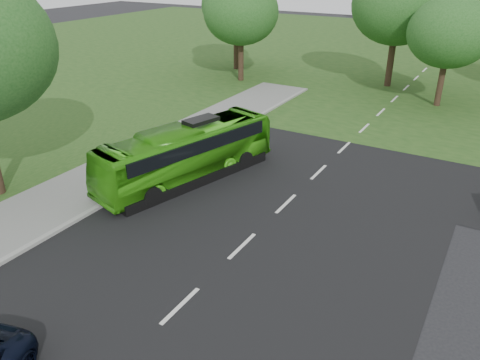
{
  "coord_description": "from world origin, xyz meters",
  "views": [
    {
      "loc": [
        7.69,
        -11.27,
        10.3
      ],
      "look_at": [
        -1.42,
        4.26,
        1.6
      ],
      "focal_mm": 35.0,
      "sensor_mm": 36.0,
      "label": 1
    }
  ],
  "objects_px": {
    "tree_park_b": "(398,5)",
    "tree_park_c": "(450,32)",
    "tree_park_f": "(236,6)",
    "bus": "(187,153)",
    "tree_park_a": "(241,12)"
  },
  "relations": [
    {
      "from": "tree_park_f",
      "to": "bus",
      "type": "xyz_separation_m",
      "value": [
        10.87,
        -23.02,
        -4.57
      ]
    },
    {
      "from": "tree_park_c",
      "to": "tree_park_b",
      "type": "bearing_deg",
      "value": 139.79
    },
    {
      "from": "tree_park_a",
      "to": "tree_park_c",
      "type": "bearing_deg",
      "value": 2.31
    },
    {
      "from": "tree_park_a",
      "to": "bus",
      "type": "relative_size",
      "value": 0.87
    },
    {
      "from": "tree_park_b",
      "to": "tree_park_c",
      "type": "xyz_separation_m",
      "value": [
        4.76,
        -4.02,
        -1.26
      ]
    },
    {
      "from": "tree_park_c",
      "to": "tree_park_f",
      "type": "xyz_separation_m",
      "value": [
        -19.55,
        3.15,
        0.61
      ]
    },
    {
      "from": "tree_park_c",
      "to": "tree_park_f",
      "type": "relative_size",
      "value": 0.9
    },
    {
      "from": "tree_park_b",
      "to": "tree_park_f",
      "type": "distance_m",
      "value": 14.83
    },
    {
      "from": "bus",
      "to": "tree_park_b",
      "type": "bearing_deg",
      "value": 95.72
    },
    {
      "from": "tree_park_a",
      "to": "tree_park_f",
      "type": "height_order",
      "value": "tree_park_f"
    },
    {
      "from": "tree_park_c",
      "to": "tree_park_f",
      "type": "height_order",
      "value": "tree_park_f"
    },
    {
      "from": "tree_park_b",
      "to": "bus",
      "type": "distance_m",
      "value": 24.76
    },
    {
      "from": "tree_park_b",
      "to": "bus",
      "type": "height_order",
      "value": "tree_park_b"
    },
    {
      "from": "tree_park_b",
      "to": "tree_park_c",
      "type": "bearing_deg",
      "value": -40.21
    },
    {
      "from": "tree_park_c",
      "to": "bus",
      "type": "xyz_separation_m",
      "value": [
        -8.67,
        -19.87,
        -3.96
      ]
    }
  ]
}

